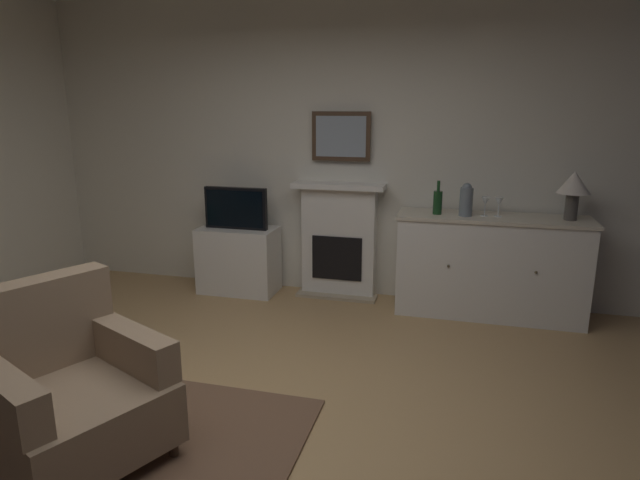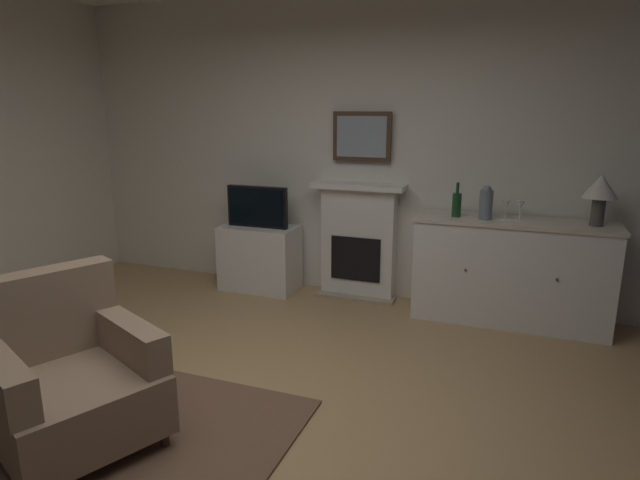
{
  "view_description": "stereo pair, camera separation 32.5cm",
  "coord_description": "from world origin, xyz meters",
  "px_view_note": "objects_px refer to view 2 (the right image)",
  "views": [
    {
      "loc": [
        1.08,
        -2.4,
        1.79
      ],
      "look_at": [
        0.27,
        0.65,
        1.0
      ],
      "focal_mm": 30.01,
      "sensor_mm": 36.0,
      "label": 1
    },
    {
      "loc": [
        1.39,
        -2.3,
        1.79
      ],
      "look_at": [
        0.27,
        0.65,
        1.0
      ],
      "focal_mm": 30.01,
      "sensor_mm": 36.0,
      "label": 2
    }
  ],
  "objects_px": {
    "wine_bottle": "(457,204)",
    "armchair": "(68,377)",
    "table_lamp": "(601,190)",
    "framed_picture": "(362,137)",
    "sideboard_cabinet": "(510,272)",
    "vase_decorative": "(486,202)",
    "tv_cabinet": "(260,258)",
    "wine_glass_left": "(506,205)",
    "tv_set": "(257,207)",
    "fireplace_unit": "(358,241)",
    "wine_glass_center": "(520,206)"
  },
  "relations": [
    {
      "from": "wine_glass_left",
      "to": "tv_set",
      "type": "bearing_deg",
      "value": 179.81
    },
    {
      "from": "wine_glass_left",
      "to": "tv_set",
      "type": "xyz_separation_m",
      "value": [
        -2.28,
        0.01,
        -0.17
      ]
    },
    {
      "from": "wine_bottle",
      "to": "tv_cabinet",
      "type": "distance_m",
      "value": 2.01
    },
    {
      "from": "sideboard_cabinet",
      "to": "table_lamp",
      "type": "height_order",
      "value": "table_lamp"
    },
    {
      "from": "vase_decorative",
      "to": "armchair",
      "type": "distance_m",
      "value": 3.28
    },
    {
      "from": "tv_set",
      "to": "armchair",
      "type": "xyz_separation_m",
      "value": [
        0.2,
        -2.61,
        -0.46
      ]
    },
    {
      "from": "fireplace_unit",
      "to": "wine_glass_center",
      "type": "relative_size",
      "value": 6.67
    },
    {
      "from": "wine_bottle",
      "to": "wine_glass_left",
      "type": "height_order",
      "value": "wine_bottle"
    },
    {
      "from": "vase_decorative",
      "to": "wine_bottle",
      "type": "bearing_deg",
      "value": 175.34
    },
    {
      "from": "sideboard_cabinet",
      "to": "wine_bottle",
      "type": "distance_m",
      "value": 0.72
    },
    {
      "from": "table_lamp",
      "to": "wine_glass_left",
      "type": "height_order",
      "value": "table_lamp"
    },
    {
      "from": "framed_picture",
      "to": "wine_bottle",
      "type": "distance_m",
      "value": 1.08
    },
    {
      "from": "tv_cabinet",
      "to": "armchair",
      "type": "height_order",
      "value": "armchair"
    },
    {
      "from": "wine_bottle",
      "to": "armchair",
      "type": "height_order",
      "value": "wine_bottle"
    },
    {
      "from": "wine_glass_left",
      "to": "tv_set",
      "type": "relative_size",
      "value": 0.27
    },
    {
      "from": "wine_bottle",
      "to": "sideboard_cabinet",
      "type": "bearing_deg",
      "value": 3.75
    },
    {
      "from": "wine_glass_left",
      "to": "vase_decorative",
      "type": "bearing_deg",
      "value": -167.67
    },
    {
      "from": "framed_picture",
      "to": "tv_set",
      "type": "xyz_separation_m",
      "value": [
        -0.98,
        -0.23,
        -0.68
      ]
    },
    {
      "from": "vase_decorative",
      "to": "wine_glass_center",
      "type": "bearing_deg",
      "value": 9.29
    },
    {
      "from": "framed_picture",
      "to": "sideboard_cabinet",
      "type": "xyz_separation_m",
      "value": [
        1.38,
        -0.22,
        -1.08
      ]
    },
    {
      "from": "tv_cabinet",
      "to": "wine_glass_left",
      "type": "bearing_deg",
      "value": -0.77
    },
    {
      "from": "framed_picture",
      "to": "tv_cabinet",
      "type": "distance_m",
      "value": 1.56
    },
    {
      "from": "framed_picture",
      "to": "armchair",
      "type": "xyz_separation_m",
      "value": [
        -0.77,
        -2.85,
        -1.14
      ]
    },
    {
      "from": "sideboard_cabinet",
      "to": "armchair",
      "type": "xyz_separation_m",
      "value": [
        -2.16,
        -2.62,
        -0.06
      ]
    },
    {
      "from": "wine_bottle",
      "to": "wine_glass_center",
      "type": "xyz_separation_m",
      "value": [
        0.5,
        0.02,
        0.01
      ]
    },
    {
      "from": "wine_glass_left",
      "to": "vase_decorative",
      "type": "xyz_separation_m",
      "value": [
        -0.16,
        -0.03,
        0.02
      ]
    },
    {
      "from": "wine_bottle",
      "to": "vase_decorative",
      "type": "height_order",
      "value": "wine_bottle"
    },
    {
      "from": "sideboard_cabinet",
      "to": "tv_set",
      "type": "relative_size",
      "value": 2.58
    },
    {
      "from": "vase_decorative",
      "to": "armchair",
      "type": "bearing_deg",
      "value": -126.77
    },
    {
      "from": "framed_picture",
      "to": "wine_bottle",
      "type": "relative_size",
      "value": 1.9
    },
    {
      "from": "sideboard_cabinet",
      "to": "vase_decorative",
      "type": "relative_size",
      "value": 5.68
    },
    {
      "from": "wine_glass_left",
      "to": "armchair",
      "type": "height_order",
      "value": "wine_glass_left"
    },
    {
      "from": "table_lamp",
      "to": "framed_picture",
      "type": "bearing_deg",
      "value": 173.59
    },
    {
      "from": "wine_glass_center",
      "to": "tv_cabinet",
      "type": "xyz_separation_m",
      "value": [
        -2.39,
        0.02,
        -0.69
      ]
    },
    {
      "from": "sideboard_cabinet",
      "to": "wine_bottle",
      "type": "xyz_separation_m",
      "value": [
        -0.47,
        -0.03,
        0.55
      ]
    },
    {
      "from": "framed_picture",
      "to": "wine_glass_center",
      "type": "height_order",
      "value": "framed_picture"
    },
    {
      "from": "wine_glass_center",
      "to": "sideboard_cabinet",
      "type": "bearing_deg",
      "value": 168.63
    },
    {
      "from": "fireplace_unit",
      "to": "vase_decorative",
      "type": "bearing_deg",
      "value": -11.19
    },
    {
      "from": "armchair",
      "to": "tv_set",
      "type": "bearing_deg",
      "value": 94.4
    },
    {
      "from": "framed_picture",
      "to": "table_lamp",
      "type": "bearing_deg",
      "value": -6.41
    },
    {
      "from": "framed_picture",
      "to": "tv_set",
      "type": "height_order",
      "value": "framed_picture"
    },
    {
      "from": "framed_picture",
      "to": "wine_glass_left",
      "type": "relative_size",
      "value": 3.33
    },
    {
      "from": "sideboard_cabinet",
      "to": "fireplace_unit",
      "type": "bearing_deg",
      "value": 172.7
    },
    {
      "from": "wine_glass_left",
      "to": "tv_cabinet",
      "type": "distance_m",
      "value": 2.38
    },
    {
      "from": "fireplace_unit",
      "to": "table_lamp",
      "type": "height_order",
      "value": "table_lamp"
    },
    {
      "from": "wine_glass_left",
      "to": "vase_decorative",
      "type": "height_order",
      "value": "vase_decorative"
    },
    {
      "from": "vase_decorative",
      "to": "tv_cabinet",
      "type": "xyz_separation_m",
      "value": [
        -2.12,
        0.06,
        -0.71
      ]
    },
    {
      "from": "framed_picture",
      "to": "table_lamp",
      "type": "xyz_separation_m",
      "value": [
        1.98,
        -0.22,
        -0.36
      ]
    },
    {
      "from": "framed_picture",
      "to": "fireplace_unit",
      "type": "bearing_deg",
      "value": -90.0
    },
    {
      "from": "fireplace_unit",
      "to": "tv_set",
      "type": "xyz_separation_m",
      "value": [
        -0.98,
        -0.19,
        0.3
      ]
    }
  ]
}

